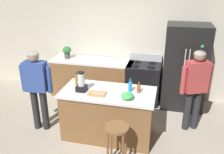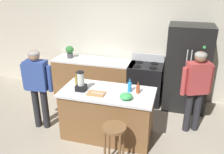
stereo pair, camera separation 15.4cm
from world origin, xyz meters
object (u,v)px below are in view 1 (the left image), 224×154
object	(u,v)px
bar_stool	(117,135)
potted_plant	(67,51)
blender_appliance	(81,83)
person_by_island_left	(37,84)
bottle_vinegar	(76,81)
bottle_cooking_sauce	(139,88)
cutting_board	(97,94)
person_by_sink_right	(196,84)
kitchen_island	(108,114)
refrigerator	(185,67)
mixing_bowl	(127,96)
stove_range	(143,82)
bottle_soda	(130,86)
chef_knife	(98,93)

from	to	relation	value
bar_stool	potted_plant	world-z (taller)	potted_plant
blender_appliance	person_by_island_left	bearing A→B (deg)	179.92
person_by_island_left	bottle_vinegar	xyz separation A→B (m)	(0.69, 0.21, 0.05)
bottle_cooking_sauce	cutting_board	xyz separation A→B (m)	(-0.68, -0.23, -0.07)
person_by_sink_right	bottle_vinegar	world-z (taller)	person_by_sink_right
kitchen_island	bar_stool	xyz separation A→B (m)	(0.32, -0.70, 0.09)
blender_appliance	bottle_cooking_sauce	world-z (taller)	blender_appliance
refrigerator	cutting_board	distance (m)	2.23
person_by_sink_right	mixing_bowl	bearing A→B (deg)	-145.27
kitchen_island	stove_range	xyz separation A→B (m)	(0.46, 1.52, 0.01)
blender_appliance	bottle_soda	size ratio (longest dim) A/B	1.39
potted_plant	bottle_soda	world-z (taller)	potted_plant
cutting_board	chef_knife	distance (m)	0.02
person_by_sink_right	bottle_cooking_sauce	xyz separation A→B (m)	(-0.98, -0.51, 0.03)
person_by_island_left	potted_plant	size ratio (longest dim) A/B	5.25
bar_stool	potted_plant	xyz separation A→B (m)	(-1.74, 2.25, 0.54)
person_by_sink_right	bottle_vinegar	size ratio (longest dim) A/B	6.72
kitchen_island	bottle_soda	world-z (taller)	bottle_soda
stove_range	person_by_island_left	size ratio (longest dim) A/B	0.69
kitchen_island	bottle_vinegar	size ratio (longest dim) A/B	6.97
person_by_island_left	person_by_sink_right	world-z (taller)	person_by_sink_right
person_by_island_left	person_by_sink_right	xyz separation A→B (m)	(2.82, 0.68, 0.00)
stove_range	refrigerator	bearing A→B (deg)	-1.60
chef_knife	kitchen_island	bearing A→B (deg)	51.55
chef_knife	potted_plant	bearing A→B (deg)	130.36
bottle_cooking_sauce	potted_plant	bearing A→B (deg)	143.02
kitchen_island	bottle_cooking_sauce	xyz separation A→B (m)	(0.52, 0.08, 0.53)
bottle_soda	bottle_cooking_sauce	distance (m)	0.15
cutting_board	bottle_soda	bearing A→B (deg)	24.93
person_by_sink_right	bottle_soda	size ratio (longest dim) A/B	6.20
blender_appliance	cutting_board	distance (m)	0.34
chef_knife	bar_stool	bearing A→B (deg)	-47.32
kitchen_island	stove_range	world-z (taller)	stove_range
mixing_bowl	chef_knife	size ratio (longest dim) A/B	0.98
person_by_island_left	potted_plant	distance (m)	1.64
bottle_vinegar	mixing_bowl	xyz separation A→B (m)	(1.01, -0.31, -0.04)
bottle_cooking_sauce	cutting_board	size ratio (longest dim) A/B	0.72
bar_stool	cutting_board	size ratio (longest dim) A/B	2.35
bottle_soda	bottle_vinegar	bearing A→B (deg)	177.98
kitchen_island	mixing_bowl	world-z (taller)	mixing_bowl
person_by_sink_right	bar_stool	world-z (taller)	person_by_sink_right
person_by_island_left	mixing_bowl	size ratio (longest dim) A/B	7.28
bottle_cooking_sauce	cutting_board	world-z (taller)	bottle_cooking_sauce
refrigerator	bar_stool	distance (m)	2.46
person_by_sink_right	bar_stool	distance (m)	1.80
person_by_sink_right	potted_plant	world-z (taller)	person_by_sink_right
stove_range	mixing_bowl	xyz separation A→B (m)	(-0.08, -1.71, 0.49)
kitchen_island	mixing_bowl	distance (m)	0.65
bar_stool	mixing_bowl	bearing A→B (deg)	83.71
refrigerator	bottle_cooking_sauce	distance (m)	1.64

